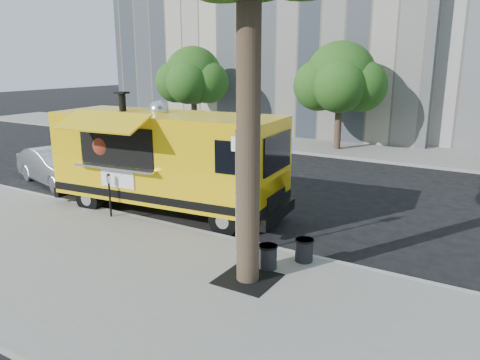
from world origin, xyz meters
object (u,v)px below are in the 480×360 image
object	(u,v)px
trash_bin_left	(268,256)
sedan	(56,166)
far_tree_a	(193,76)
parking_meter	(109,190)
trash_bin_right	(304,249)
far_tree_b	(340,77)
sign_post	(236,184)
food_truck	(167,159)

from	to	relation	value
trash_bin_left	sedan	bearing A→B (deg)	165.48
far_tree_a	trash_bin_left	xyz separation A→B (m)	(12.70, -14.38, -3.33)
parking_meter	trash_bin_left	bearing A→B (deg)	-7.26
parking_meter	far_tree_a	bearing A→B (deg)	117.15
trash_bin_left	trash_bin_right	distance (m)	0.95
far_tree_b	parking_meter	world-z (taller)	far_tree_b
sign_post	sedan	distance (m)	9.96
parking_meter	trash_bin_right	size ratio (longest dim) A/B	2.47
trash_bin_right	trash_bin_left	bearing A→B (deg)	-125.34
parking_meter	trash_bin_right	distance (m)	6.27
far_tree_b	parking_meter	distance (m)	14.48
far_tree_a	food_truck	bearing A→B (deg)	-56.71
far_tree_a	parking_meter	xyz separation A→B (m)	(7.00, -13.65, -2.79)
far_tree_a	trash_bin_right	bearing A→B (deg)	-45.75
far_tree_b	food_truck	bearing A→B (deg)	-94.70
far_tree_a	trash_bin_left	distance (m)	19.47
sign_post	food_truck	size ratio (longest dim) A/B	0.39
sign_post	trash_bin_left	bearing A→B (deg)	-24.63
food_truck	parking_meter	bearing A→B (deg)	-128.20
far_tree_a	sign_post	bearing A→B (deg)	-50.17
sign_post	parking_meter	xyz separation A→B (m)	(-4.55, 0.20, -0.87)
parking_meter	sedan	world-z (taller)	parking_meter
sign_post	sedan	bearing A→B (deg)	166.77
food_truck	trash_bin_left	bearing A→B (deg)	-30.97
far_tree_a	sign_post	xyz separation A→B (m)	(11.55, -13.85, -1.93)
far_tree_a	food_truck	size ratio (longest dim) A/B	0.70
food_truck	trash_bin_left	xyz separation A→B (m)	(4.73, -2.24, -1.31)
far_tree_b	parking_meter	bearing A→B (deg)	-98.10
parking_meter	trash_bin_right	world-z (taller)	parking_meter
parking_meter	food_truck	xyz separation A→B (m)	(0.97, 1.52, 0.77)
far_tree_b	trash_bin_right	size ratio (longest dim) A/B	10.17
food_truck	far_tree_a	bearing A→B (deg)	117.68
food_truck	sedan	bearing A→B (deg)	169.20
far_tree_a	trash_bin_left	world-z (taller)	far_tree_a
sedan	far_tree_b	bearing A→B (deg)	-16.82
sedan	trash_bin_right	xyz separation A→B (m)	(11.33, -2.01, -0.26)
food_truck	trash_bin_left	size ratio (longest dim) A/B	14.15
trash_bin_right	parking_meter	bearing A→B (deg)	-179.54
sedan	trash_bin_left	distance (m)	11.13
far_tree_a	trash_bin_right	world-z (taller)	far_tree_a
sign_post	parking_meter	distance (m)	4.64
food_truck	sedan	world-z (taller)	food_truck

